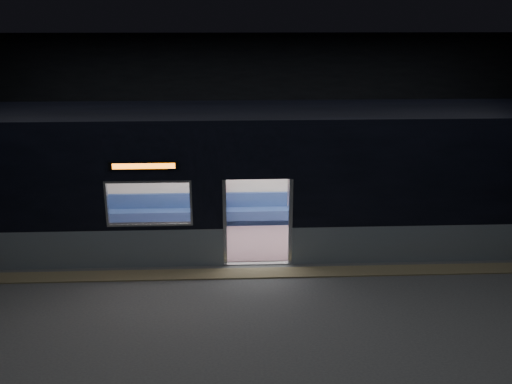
{
  "coord_description": "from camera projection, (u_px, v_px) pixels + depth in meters",
  "views": [
    {
      "loc": [
        -0.55,
        -10.33,
        5.38
      ],
      "look_at": [
        0.02,
        2.3,
        1.35
      ],
      "focal_mm": 38.0,
      "sensor_mm": 36.0,
      "label": 1
    }
  ],
  "objects": [
    {
      "name": "handbag",
      "position": [
        216.0,
        204.0,
        14.38
      ],
      "size": [
        0.37,
        0.34,
        0.15
      ],
      "primitive_type": "cube",
      "rotation": [
        0.0,
        0.0,
        -0.3
      ],
      "color": "black",
      "rests_on": "passenger"
    },
    {
      "name": "station_envelope",
      "position": [
        260.0,
        113.0,
        10.37
      ],
      "size": [
        24.0,
        14.0,
        5.0
      ],
      "color": "black",
      "rests_on": "station_floor"
    },
    {
      "name": "station_floor",
      "position": [
        260.0,
        285.0,
        11.49
      ],
      "size": [
        24.0,
        14.0,
        0.01
      ],
      "primitive_type": "cube",
      "color": "#47494C",
      "rests_on": "ground"
    },
    {
      "name": "metro_car",
      "position": [
        255.0,
        170.0,
        13.34
      ],
      "size": [
        18.0,
        3.04,
        3.35
      ],
      "color": "gray",
      "rests_on": "station_floor"
    },
    {
      "name": "passenger",
      "position": [
        216.0,
        197.0,
        14.57
      ],
      "size": [
        0.42,
        0.73,
        1.43
      ],
      "rotation": [
        0.0,
        0.0,
        0.04
      ],
      "color": "black",
      "rests_on": "metro_car"
    },
    {
      "name": "tactile_strip",
      "position": [
        259.0,
        273.0,
        12.0
      ],
      "size": [
        22.8,
        0.5,
        0.03
      ],
      "primitive_type": "cube",
      "color": "#8C7F59",
      "rests_on": "station_floor"
    },
    {
      "name": "transit_map",
      "position": [
        425.0,
        168.0,
        14.91
      ],
      "size": [
        1.02,
        0.03,
        0.66
      ],
      "primitive_type": "cube",
      "color": "white",
      "rests_on": "metro_car"
    }
  ]
}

